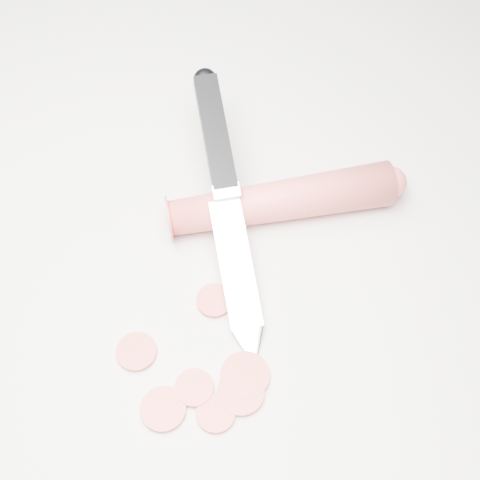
% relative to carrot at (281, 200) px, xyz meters
% --- Properties ---
extents(ground, '(2.40, 2.40, 0.00)m').
position_rel_carrot_xyz_m(ground, '(-0.01, -0.10, -0.02)').
color(ground, silver).
rests_on(ground, ground).
extents(carrot, '(0.19, 0.14, 0.04)m').
position_rel_carrot_xyz_m(carrot, '(0.00, 0.00, 0.00)').
color(carrot, '#D84A43').
rests_on(carrot, ground).
extents(carrot_slice_0, '(0.03, 0.03, 0.01)m').
position_rel_carrot_xyz_m(carrot_slice_0, '(-0.06, -0.17, -0.02)').
color(carrot_slice_0, '#CE4435').
rests_on(carrot_slice_0, ground).
extents(carrot_slice_1, '(0.04, 0.04, 0.01)m').
position_rel_carrot_xyz_m(carrot_slice_1, '(0.03, -0.17, -0.02)').
color(carrot_slice_1, '#CE4435').
rests_on(carrot_slice_1, ground).
extents(carrot_slice_2, '(0.04, 0.04, 0.01)m').
position_rel_carrot_xyz_m(carrot_slice_2, '(0.03, -0.16, -0.02)').
color(carrot_slice_2, '#CE4435').
rests_on(carrot_slice_2, ground).
extents(carrot_slice_3, '(0.04, 0.04, 0.01)m').
position_rel_carrot_xyz_m(carrot_slice_3, '(-0.02, -0.21, -0.02)').
color(carrot_slice_3, '#CE4435').
rests_on(carrot_slice_3, ground).
extents(carrot_slice_4, '(0.03, 0.03, 0.01)m').
position_rel_carrot_xyz_m(carrot_slice_4, '(0.02, -0.19, -0.02)').
color(carrot_slice_4, '#CE4435').
rests_on(carrot_slice_4, ground).
extents(carrot_slice_5, '(0.03, 0.03, 0.01)m').
position_rel_carrot_xyz_m(carrot_slice_5, '(-0.02, -0.11, -0.02)').
color(carrot_slice_5, '#CE4435').
rests_on(carrot_slice_5, ground).
extents(carrot_slice_6, '(0.03, 0.03, 0.01)m').
position_rel_carrot_xyz_m(carrot_slice_6, '(-0.01, -0.18, -0.02)').
color(carrot_slice_6, '#CE4435').
rests_on(carrot_slice_6, ground).
extents(kitchen_knife, '(0.16, 0.24, 0.08)m').
position_rel_carrot_xyz_m(kitchen_knife, '(-0.04, -0.04, 0.02)').
color(kitchen_knife, silver).
rests_on(kitchen_knife, ground).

